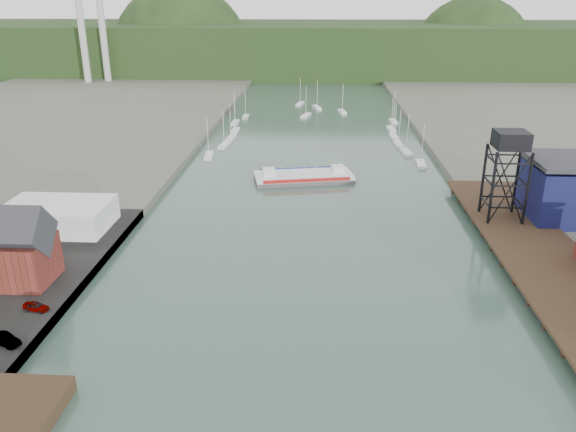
# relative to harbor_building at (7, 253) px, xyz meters

# --- Properties ---
(east_pier) EXTENTS (14.00, 70.00, 2.45)m
(east_pier) POSITION_rel_harbor_building_xyz_m (79.00, 15.00, -4.19)
(east_pier) COLOR black
(east_pier) RESTS_ON ground
(harbor_building) EXTENTS (12.20, 8.20, 8.90)m
(harbor_building) POSITION_rel_harbor_building_xyz_m (0.00, 0.00, 0.00)
(harbor_building) COLOR #502117
(harbor_building) RESTS_ON west_quay
(white_shed) EXTENTS (18.00, 12.00, 4.50)m
(white_shed) POSITION_rel_harbor_building_xyz_m (-2.00, 20.00, -2.24)
(white_shed) COLOR silver
(white_shed) RESTS_ON west_quay
(lift_tower) EXTENTS (6.50, 6.50, 16.00)m
(lift_tower) POSITION_rel_harbor_building_xyz_m (77.00, 28.00, 9.56)
(lift_tower) COLOR black
(lift_tower) RESTS_ON east_pier
(marina_sailboats) EXTENTS (57.71, 92.65, 0.90)m
(marina_sailboats) POSITION_rel_harbor_building_xyz_m (42.08, 108.46, -5.74)
(marina_sailboats) COLOR silver
(marina_sailboats) RESTS_ON ground
(smokestacks) EXTENTS (11.20, 8.20, 60.00)m
(smokestacks) POSITION_rel_harbor_building_xyz_m (-64.00, 202.50, 23.91)
(smokestacks) COLOR #AFAEAA
(smokestacks) RESTS_ON ground
(distant_hills) EXTENTS (500.00, 120.00, 80.00)m
(distant_hills) POSITION_rel_harbor_building_xyz_m (38.02, 271.35, 4.29)
(distant_hills) COLOR black
(distant_hills) RESTS_ON ground
(chain_ferry) EXTENTS (23.80, 13.29, 3.23)m
(chain_ferry) POSITION_rel_harbor_building_xyz_m (40.28, 54.90, -5.16)
(chain_ferry) COLOR #4C4C4E
(chain_ferry) RESTS_ON ground
(car_west_a) EXTENTS (3.67, 2.17, 1.17)m
(car_west_a) POSITION_rel_harbor_building_xyz_m (7.29, -7.74, -3.90)
(car_west_a) COLOR #999999
(car_west_a) RESTS_ON west_quay
(car_west_b) EXTENTS (4.26, 2.90, 1.33)m
(car_west_b) POSITION_rel_harbor_building_xyz_m (7.35, -15.48, -3.82)
(car_west_b) COLOR #999999
(car_west_b) RESTS_ON west_quay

